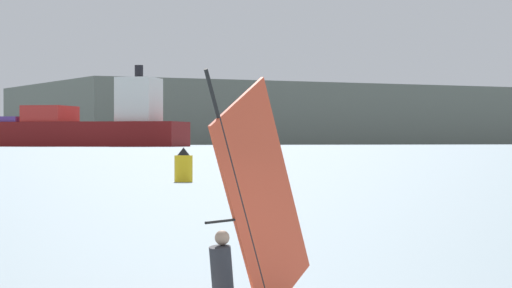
% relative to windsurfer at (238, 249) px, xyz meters
% --- Properties ---
extents(windsurfer, '(3.30, 3.44, 3.91)m').
position_rel_windsurfer_xyz_m(windsurfer, '(0.00, 0.00, 0.00)').
color(windsurfer, white).
rests_on(windsurfer, ground_plane).
extents(cargo_ship, '(168.27, 105.51, 38.49)m').
position_rel_windsurfer_xyz_m(cargo_ship, '(16.45, 566.95, 8.22)').
color(cargo_ship, maroon).
rests_on(cargo_ship, ground_plane).
extents(distant_headland, '(940.86, 664.01, 47.13)m').
position_rel_windsurfer_xyz_m(distant_headland, '(434.10, 1121.22, 22.60)').
color(distant_headland, '#60665B').
rests_on(distant_headland, ground_plane).
extents(channel_buoy, '(1.15, 1.15, 2.19)m').
position_rel_windsurfer_xyz_m(channel_buoy, '(9.24, 56.35, 0.02)').
color(channel_buoy, yellow).
rests_on(channel_buoy, ground_plane).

